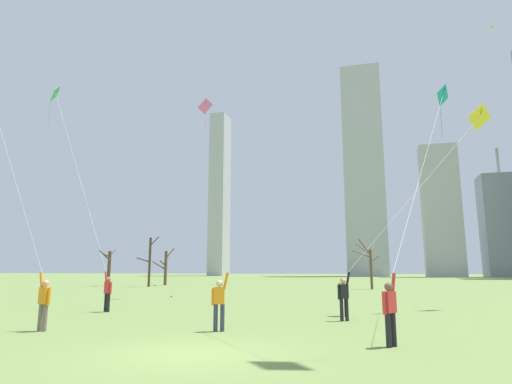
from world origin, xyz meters
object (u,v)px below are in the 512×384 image
(distant_kite_low_near_trees_pink, at_px, (203,117))
(bystander_strolling_midfield, at_px, (343,294))
(kite_flyer_midfield_right_orange, at_px, (299,140))
(bare_tree_center, at_px, (109,266))
(kite_flyer_midfield_left_green, at_px, (92,234))
(bare_tree_left_of_center, at_px, (369,263))
(bare_tree_right_of_center, at_px, (149,261))
(distant_kite_high_overhead_white, at_px, (503,64))
(kite_flyer_far_back_yellow, at_px, (387,239))
(kite_flyer_foreground_left_teal, at_px, (407,239))
(bare_tree_leftmost, at_px, (165,266))
(kite_flyer_midfield_center_purple, at_px, (26,237))

(distant_kite_low_near_trees_pink, bearing_deg, bystander_strolling_midfield, -43.20)
(kite_flyer_midfield_right_orange, relative_size, bare_tree_center, 4.71)
(kite_flyer_midfield_right_orange, xyz_separation_m, bystander_strolling_midfield, (0.86, 5.61, -5.32))
(kite_flyer_midfield_left_green, relative_size, bare_tree_left_of_center, 2.88)
(bystander_strolling_midfield, height_order, bare_tree_right_of_center, bare_tree_right_of_center)
(distant_kite_low_near_trees_pink, xyz_separation_m, distant_kite_high_overhead_white, (21.87, 2.96, 2.96))
(kite_flyer_far_back_yellow, relative_size, kite_flyer_midfield_left_green, 0.76)
(kite_flyer_far_back_yellow, xyz_separation_m, bare_tree_right_of_center, (-26.10, 26.60, -0.27))
(kite_flyer_foreground_left_teal, distance_m, bare_tree_leftmost, 45.91)
(distant_kite_low_near_trees_pink, relative_size, bare_tree_leftmost, 3.23)
(bare_tree_right_of_center, bearing_deg, kite_flyer_midfield_right_orange, -54.25)
(kite_flyer_midfield_center_purple, distance_m, bare_tree_left_of_center, 35.82)
(kite_flyer_far_back_yellow, bearing_deg, kite_flyer_midfield_right_orange, -116.02)
(distant_kite_low_near_trees_pink, bearing_deg, kite_flyer_far_back_yellow, -38.15)
(bystander_strolling_midfield, bearing_deg, bare_tree_right_of_center, 132.09)
(bystander_strolling_midfield, relative_size, distant_kite_low_near_trees_pink, 0.11)
(kite_flyer_midfield_right_orange, bearing_deg, bare_tree_center, 131.32)
(bystander_strolling_midfield, distance_m, bare_tree_right_of_center, 36.10)
(distant_kite_high_overhead_white, relative_size, bare_tree_left_of_center, 3.96)
(distant_kite_low_near_trees_pink, xyz_separation_m, bare_tree_leftmost, (-13.84, 21.71, -11.19))
(bare_tree_leftmost, height_order, bare_tree_right_of_center, bare_tree_right_of_center)
(kite_flyer_midfield_left_green, bearing_deg, bare_tree_left_of_center, 63.13)
(kite_flyer_foreground_left_teal, height_order, kite_flyer_far_back_yellow, kite_flyer_foreground_left_teal)
(bystander_strolling_midfield, xyz_separation_m, bare_tree_center, (-30.46, 28.05, 1.53))
(kite_flyer_midfield_center_purple, height_order, bare_tree_left_of_center, kite_flyer_midfield_center_purple)
(kite_flyer_foreground_left_teal, xyz_separation_m, distant_kite_high_overhead_white, (8.59, 18.28, 13.68))
(kite_flyer_midfield_left_green, height_order, bare_tree_leftmost, kite_flyer_midfield_left_green)
(kite_flyer_midfield_left_green, height_order, bare_tree_right_of_center, kite_flyer_midfield_left_green)
(kite_flyer_midfield_center_purple, relative_size, bare_tree_leftmost, 3.19)
(kite_flyer_far_back_yellow, relative_size, distant_kite_high_overhead_white, 0.55)
(bystander_strolling_midfield, bearing_deg, kite_flyer_midfield_center_purple, -144.20)
(bare_tree_leftmost, bearing_deg, distant_kite_low_near_trees_pink, -57.47)
(distant_kite_high_overhead_white, distance_m, bare_tree_leftmost, 42.75)
(distant_kite_high_overhead_white, bearing_deg, bare_tree_left_of_center, 126.42)
(bystander_strolling_midfield, distance_m, distant_kite_low_near_trees_pink, 19.62)
(bystander_strolling_midfield, bearing_deg, distant_kite_low_near_trees_pink, 136.80)
(kite_flyer_midfield_center_purple, distance_m, bare_tree_center, 40.77)
(kite_flyer_midfield_right_orange, relative_size, bare_tree_leftmost, 4.57)
(kite_flyer_far_back_yellow, height_order, bystander_strolling_midfield, kite_flyer_far_back_yellow)
(bare_tree_left_of_center, bearing_deg, distant_kite_low_near_trees_pink, -125.22)
(kite_flyer_far_back_yellow, relative_size, bare_tree_left_of_center, 2.20)
(kite_flyer_midfield_center_purple, height_order, distant_kite_low_near_trees_pink, distant_kite_low_near_trees_pink)
(kite_flyer_midfield_left_green, distance_m, distant_kite_low_near_trees_pink, 14.24)
(kite_flyer_midfield_center_purple, distance_m, distant_kite_low_near_trees_pink, 20.43)
(distant_kite_low_near_trees_pink, xyz_separation_m, bare_tree_center, (-19.55, 17.81, -11.16))
(kite_flyer_midfield_center_purple, xyz_separation_m, bystander_strolling_midfield, (10.02, 7.22, -2.14))
(distant_kite_low_near_trees_pink, distance_m, distant_kite_high_overhead_white, 22.27)
(kite_flyer_foreground_left_teal, height_order, bare_tree_left_of_center, kite_flyer_foreground_left_teal)
(bare_tree_leftmost, bearing_deg, bystander_strolling_midfield, -52.24)
(kite_flyer_foreground_left_teal, relative_size, distant_kite_low_near_trees_pink, 0.80)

